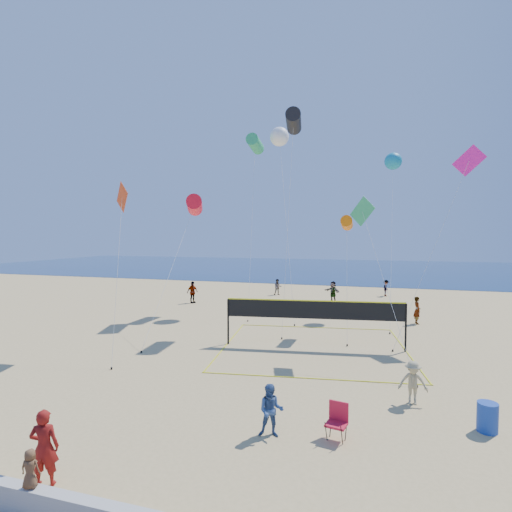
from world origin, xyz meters
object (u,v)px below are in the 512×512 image
(woman, at_px, (44,447))
(camp_chair, at_px, (337,419))
(trash_barrel, at_px, (487,417))
(volleyball_net, at_px, (314,315))

(woman, distance_m, camp_chair, 7.59)
(camp_chair, height_order, trash_barrel, camp_chair)
(camp_chair, height_order, volleyball_net, volleyball_net)
(volleyball_net, bearing_deg, trash_barrel, -57.46)
(camp_chair, xyz_separation_m, volleyball_net, (-2.04, 9.09, 1.12))
(woman, relative_size, trash_barrel, 2.06)
(trash_barrel, bearing_deg, camp_chair, -157.83)
(camp_chair, distance_m, trash_barrel, 4.58)
(woman, xyz_separation_m, trash_barrel, (10.60, 5.85, -0.46))
(woman, relative_size, volleyball_net, 0.17)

